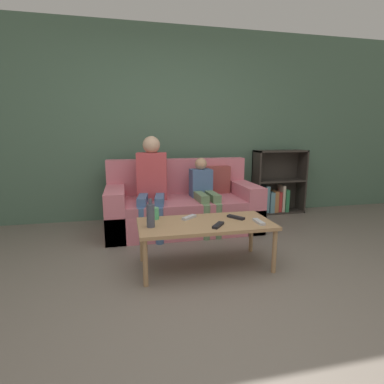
{
  "coord_description": "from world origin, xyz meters",
  "views": [
    {
      "loc": [
        -0.59,
        -1.77,
        1.19
      ],
      "look_at": [
        0.08,
        1.23,
        0.58
      ],
      "focal_mm": 28.0,
      "sensor_mm": 36.0,
      "label": 1
    }
  ],
  "objects_px": {
    "coffee_table": "(205,226)",
    "tv_remote_3": "(236,217)",
    "person_child": "(204,190)",
    "tv_remote_2": "(259,222)",
    "couch": "(182,206)",
    "bookshelf": "(275,189)",
    "person_adult": "(152,179)",
    "bottle": "(151,215)",
    "cup_near": "(155,213)",
    "tv_remote_0": "(189,217)",
    "tv_remote_1": "(218,225)"
  },
  "relations": [
    {
      "from": "coffee_table",
      "to": "tv_remote_2",
      "type": "height_order",
      "value": "tv_remote_2"
    },
    {
      "from": "coffee_table",
      "to": "tv_remote_0",
      "type": "height_order",
      "value": "tv_remote_0"
    },
    {
      "from": "coffee_table",
      "to": "tv_remote_0",
      "type": "relative_size",
      "value": 7.44
    },
    {
      "from": "person_child",
      "to": "tv_remote_2",
      "type": "relative_size",
      "value": 5.23
    },
    {
      "from": "tv_remote_0",
      "to": "person_adult",
      "type": "bearing_deg",
      "value": 153.38
    },
    {
      "from": "couch",
      "to": "tv_remote_2",
      "type": "relative_size",
      "value": 10.78
    },
    {
      "from": "bookshelf",
      "to": "cup_near",
      "type": "distance_m",
      "value": 2.42
    },
    {
      "from": "tv_remote_0",
      "to": "tv_remote_1",
      "type": "height_order",
      "value": "same"
    },
    {
      "from": "cup_near",
      "to": "tv_remote_0",
      "type": "bearing_deg",
      "value": -9.67
    },
    {
      "from": "person_adult",
      "to": "tv_remote_1",
      "type": "bearing_deg",
      "value": -61.01
    },
    {
      "from": "couch",
      "to": "bottle",
      "type": "distance_m",
      "value": 1.31
    },
    {
      "from": "person_adult",
      "to": "tv_remote_0",
      "type": "relative_size",
      "value": 7.32
    },
    {
      "from": "tv_remote_2",
      "to": "tv_remote_3",
      "type": "height_order",
      "value": "same"
    },
    {
      "from": "tv_remote_1",
      "to": "tv_remote_3",
      "type": "xyz_separation_m",
      "value": [
        0.23,
        0.19,
        0.0
      ]
    },
    {
      "from": "bookshelf",
      "to": "person_adult",
      "type": "height_order",
      "value": "person_adult"
    },
    {
      "from": "coffee_table",
      "to": "tv_remote_3",
      "type": "relative_size",
      "value": 7.08
    },
    {
      "from": "person_child",
      "to": "tv_remote_1",
      "type": "height_order",
      "value": "person_child"
    },
    {
      "from": "couch",
      "to": "bookshelf",
      "type": "bearing_deg",
      "value": 17.28
    },
    {
      "from": "bookshelf",
      "to": "tv_remote_1",
      "type": "relative_size",
      "value": 5.78
    },
    {
      "from": "cup_near",
      "to": "tv_remote_3",
      "type": "xyz_separation_m",
      "value": [
        0.73,
        -0.15,
        -0.04
      ]
    },
    {
      "from": "tv_remote_2",
      "to": "bottle",
      "type": "bearing_deg",
      "value": 174.87
    },
    {
      "from": "tv_remote_2",
      "to": "tv_remote_3",
      "type": "xyz_separation_m",
      "value": [
        -0.15,
        0.18,
        0.0
      ]
    },
    {
      "from": "bookshelf",
      "to": "coffee_table",
      "type": "distance_m",
      "value": 2.23
    },
    {
      "from": "tv_remote_3",
      "to": "tv_remote_1",
      "type": "bearing_deg",
      "value": -175.32
    },
    {
      "from": "person_child",
      "to": "cup_near",
      "type": "distance_m",
      "value": 1.07
    },
    {
      "from": "person_adult",
      "to": "tv_remote_1",
      "type": "distance_m",
      "value": 1.31
    },
    {
      "from": "coffee_table",
      "to": "cup_near",
      "type": "distance_m",
      "value": 0.48
    },
    {
      "from": "bookshelf",
      "to": "tv_remote_0",
      "type": "relative_size",
      "value": 5.97
    },
    {
      "from": "person_adult",
      "to": "bottle",
      "type": "bearing_deg",
      "value": -86.94
    },
    {
      "from": "bookshelf",
      "to": "tv_remote_2",
      "type": "height_order",
      "value": "bookshelf"
    },
    {
      "from": "bookshelf",
      "to": "person_adult",
      "type": "distance_m",
      "value": 2.0
    },
    {
      "from": "coffee_table",
      "to": "person_adult",
      "type": "xyz_separation_m",
      "value": [
        -0.37,
        1.07,
        0.28
      ]
    },
    {
      "from": "tv_remote_0",
      "to": "tv_remote_3",
      "type": "xyz_separation_m",
      "value": [
        0.42,
        -0.09,
        0.0
      ]
    },
    {
      "from": "bookshelf",
      "to": "tv_remote_1",
      "type": "xyz_separation_m",
      "value": [
        -1.45,
        -1.77,
        0.06
      ]
    },
    {
      "from": "person_child",
      "to": "tv_remote_2",
      "type": "height_order",
      "value": "person_child"
    },
    {
      "from": "couch",
      "to": "bookshelf",
      "type": "relative_size",
      "value": 1.94
    },
    {
      "from": "coffee_table",
      "to": "cup_near",
      "type": "relative_size",
      "value": 11.11
    },
    {
      "from": "couch",
      "to": "tv_remote_2",
      "type": "xyz_separation_m",
      "value": [
        0.44,
        -1.28,
        0.15
      ]
    },
    {
      "from": "tv_remote_0",
      "to": "bottle",
      "type": "distance_m",
      "value": 0.42
    },
    {
      "from": "tv_remote_2",
      "to": "bottle",
      "type": "xyz_separation_m",
      "value": [
        -0.93,
        0.09,
        0.09
      ]
    },
    {
      "from": "couch",
      "to": "bookshelf",
      "type": "distance_m",
      "value": 1.59
    },
    {
      "from": "couch",
      "to": "tv_remote_1",
      "type": "height_order",
      "value": "couch"
    },
    {
      "from": "tv_remote_0",
      "to": "tv_remote_2",
      "type": "distance_m",
      "value": 0.63
    },
    {
      "from": "coffee_table",
      "to": "tv_remote_3",
      "type": "bearing_deg",
      "value": 10.12
    },
    {
      "from": "person_child",
      "to": "cup_near",
      "type": "bearing_deg",
      "value": -131.89
    },
    {
      "from": "bookshelf",
      "to": "tv_remote_3",
      "type": "xyz_separation_m",
      "value": [
        -1.22,
        -1.57,
        0.06
      ]
    },
    {
      "from": "couch",
      "to": "coffee_table",
      "type": "distance_m",
      "value": 1.16
    },
    {
      "from": "couch",
      "to": "bottle",
      "type": "height_order",
      "value": "couch"
    },
    {
      "from": "person_adult",
      "to": "tv_remote_0",
      "type": "height_order",
      "value": "person_adult"
    },
    {
      "from": "tv_remote_0",
      "to": "bottle",
      "type": "bearing_deg",
      "value": -105.99
    }
  ]
}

